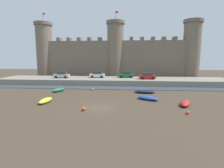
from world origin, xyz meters
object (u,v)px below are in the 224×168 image
at_px(rowboat_near_channel_left, 145,91).
at_px(rowboat_near_channel_right, 46,100).
at_px(rowboat_midflat_centre, 59,90).
at_px(mooring_buoy_near_channel, 188,113).
at_px(rowboat_foreground_right, 185,103).
at_px(mooring_buoy_mid_mud, 84,109).
at_px(rowboat_midflat_right, 148,98).
at_px(car_quay_centre_east, 147,76).
at_px(car_quay_east, 62,75).
at_px(mooring_buoy_near_shore, 93,89).
at_px(car_quay_centre_west, 97,75).
at_px(car_quay_west, 126,75).

xyz_separation_m(rowboat_near_channel_left, rowboat_near_channel_right, (-15.86, -8.65, 0.02)).
distance_m(rowboat_near_channel_right, rowboat_midflat_centre, 8.68).
bearing_deg(mooring_buoy_near_channel, rowboat_foreground_right, 76.51).
bearing_deg(rowboat_near_channel_left, rowboat_near_channel_right, -151.38).
bearing_deg(mooring_buoy_mid_mud, rowboat_midflat_right, 36.61).
relative_size(rowboat_near_channel_right, car_quay_centre_east, 0.84).
distance_m(mooring_buoy_mid_mud, mooring_buoy_near_channel, 12.98).
bearing_deg(rowboat_near_channel_left, car_quay_east, 150.18).
bearing_deg(rowboat_near_channel_left, rowboat_midflat_right, -90.22).
xyz_separation_m(rowboat_foreground_right, mooring_buoy_near_shore, (-15.58, 10.27, -0.14)).
height_order(rowboat_near_channel_left, mooring_buoy_mid_mud, rowboat_near_channel_left).
bearing_deg(mooring_buoy_near_shore, mooring_buoy_mid_mud, -83.46).
distance_m(mooring_buoy_near_shore, car_quay_centre_west, 12.06).
bearing_deg(car_quay_west, mooring_buoy_mid_mud, -101.17).
bearing_deg(rowboat_near_channel_left, mooring_buoy_near_channel, -72.42).
relative_size(mooring_buoy_near_channel, car_quay_centre_west, 0.10).
distance_m(rowboat_near_channel_right, mooring_buoy_mid_mud, 7.72).
xyz_separation_m(rowboat_near_channel_right, car_quay_centre_east, (17.60, 19.93, 1.83)).
relative_size(rowboat_near_channel_left, rowboat_midflat_centre, 1.31).
bearing_deg(mooring_buoy_near_channel, car_quay_centre_east, 95.34).
relative_size(car_quay_centre_east, car_quay_centre_west, 1.00).
distance_m(mooring_buoy_near_channel, car_quay_west, 27.99).
distance_m(rowboat_midflat_right, car_quay_centre_west, 22.55).
bearing_deg(rowboat_midflat_centre, mooring_buoy_near_shore, 16.29).
xyz_separation_m(rowboat_near_channel_right, rowboat_midflat_right, (15.84, 3.11, -0.01)).
distance_m(rowboat_midflat_centre, mooring_buoy_near_channel, 24.58).
distance_m(rowboat_near_channel_left, rowboat_midflat_right, 5.55).
bearing_deg(mooring_buoy_near_channel, rowboat_midflat_right, 119.77).
bearing_deg(mooring_buoy_near_channel, rowboat_near_channel_right, 168.97).
xyz_separation_m(rowboat_near_channel_left, mooring_buoy_near_channel, (3.97, -12.52, -0.13)).
xyz_separation_m(car_quay_east, car_quay_west, (17.38, 2.19, 0.00)).
xyz_separation_m(rowboat_near_channel_left, rowboat_midflat_right, (-0.02, -5.55, 0.01)).
relative_size(rowboat_near_channel_left, car_quay_centre_west, 0.99).
bearing_deg(car_quay_east, rowboat_midflat_right, -39.90).
distance_m(mooring_buoy_mid_mud, mooring_buoy_near_shore, 14.17).
bearing_deg(car_quay_east, rowboat_midflat_centre, -72.21).
bearing_deg(rowboat_near_channel_left, rowboat_foreground_right, -59.56).
height_order(mooring_buoy_mid_mud, car_quay_east, car_quay_east).
bearing_deg(rowboat_foreground_right, car_quay_centre_west, 126.81).
bearing_deg(rowboat_foreground_right, car_quay_west, 110.99).
relative_size(mooring_buoy_mid_mud, car_quay_centre_west, 0.12).
height_order(mooring_buoy_near_channel, car_quay_west, car_quay_west).
relative_size(rowboat_foreground_right, mooring_buoy_near_channel, 9.13).
bearing_deg(car_quay_centre_east, car_quay_east, 177.87).
height_order(rowboat_near_channel_left, car_quay_west, car_quay_west).
bearing_deg(rowboat_midflat_centre, mooring_buoy_near_channel, -30.38).
height_order(rowboat_midflat_centre, mooring_buoy_mid_mud, rowboat_midflat_centre).
xyz_separation_m(rowboat_foreground_right, mooring_buoy_near_channel, (-0.98, -4.10, -0.16)).
bearing_deg(rowboat_midflat_right, rowboat_near_channel_right, -168.90).
xyz_separation_m(mooring_buoy_mid_mud, mooring_buoy_near_channel, (12.98, -0.29, -0.05)).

